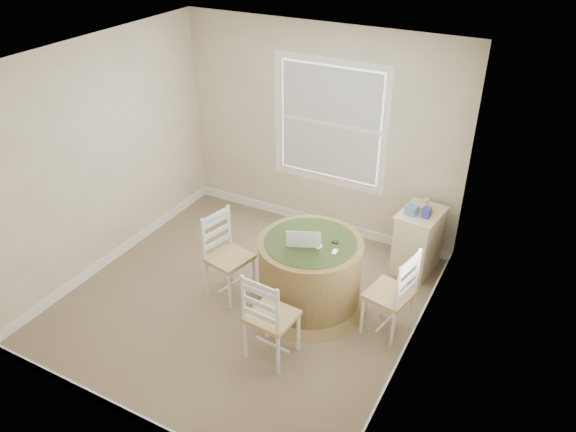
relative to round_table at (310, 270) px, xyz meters
The scene contains 14 objects.
room 1.00m from the round_table, 163.19° to the right, with size 3.64×3.64×2.64m.
round_table is the anchor object (origin of this frame).
chair_left 0.87m from the round_table, 162.15° to the right, with size 0.42×0.40×0.95m, color white, non-canonical shape.
chair_near 0.87m from the round_table, 87.94° to the right, with size 0.42×0.40×0.95m, color white, non-canonical shape.
chair_right 0.88m from the round_table, ahead, with size 0.42×0.40×0.95m, color white, non-canonical shape.
laptop 0.39m from the round_table, 129.43° to the right, with size 0.43×0.41×0.24m.
mouse 0.38m from the round_table, 23.80° to the right, with size 0.06×0.10×0.03m, color white.
phone 0.46m from the round_table, 10.31° to the right, with size 0.04×0.09×0.02m, color #B7BABF.
keys 0.44m from the round_table, 24.39° to the left, with size 0.06×0.05×0.03m, color black.
corner_chest 1.40m from the round_table, 54.53° to the left, with size 0.49×0.62×0.76m.
tissue_box 1.32m from the round_table, 55.12° to the left, with size 0.12×0.12×0.10m, color #5079B8.
box_yellow 1.49m from the round_table, 53.58° to the left, with size 0.15×0.10×0.06m, color #EFB254.
box_blue 1.43m from the round_table, 49.81° to the left, with size 0.08×0.08×0.12m, color #3836A4.
cup_cream 1.58m from the round_table, 58.05° to the left, with size 0.07×0.07×0.09m, color beige.
Camera 1 is at (2.66, -3.98, 3.89)m, focal length 35.00 mm.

